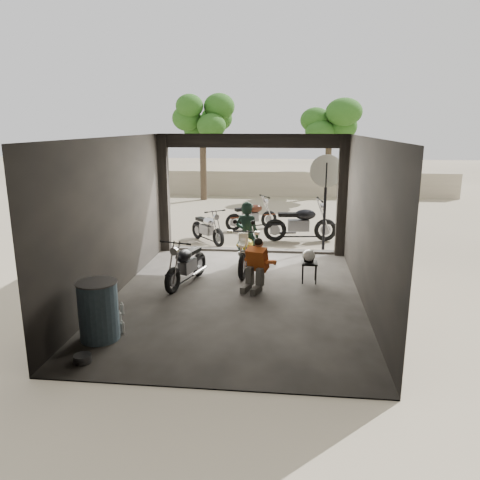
% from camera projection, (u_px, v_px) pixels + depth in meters
% --- Properties ---
extents(ground, '(80.00, 80.00, 0.00)m').
position_uv_depth(ground, '(237.00, 296.00, 9.59)').
color(ground, '#7A6D56').
rests_on(ground, ground).
extents(garage, '(7.00, 7.13, 3.20)m').
position_uv_depth(garage, '(240.00, 230.00, 9.81)').
color(garage, '#2D2B28').
rests_on(garage, ground).
extents(boundary_wall, '(18.00, 0.30, 1.20)m').
position_uv_depth(boundary_wall, '(269.00, 184.00, 22.96)').
color(boundary_wall, gray).
rests_on(boundary_wall, ground).
extents(tree_left, '(2.20, 2.20, 5.60)m').
position_uv_depth(tree_left, '(202.00, 112.00, 21.01)').
color(tree_left, '#382B1E').
rests_on(tree_left, ground).
extents(tree_right, '(2.20, 2.20, 5.00)m').
position_uv_depth(tree_right, '(330.00, 122.00, 21.96)').
color(tree_right, '#382B1E').
rests_on(tree_right, ground).
extents(main_bike, '(0.82, 1.73, 1.12)m').
position_uv_depth(main_bike, '(247.00, 249.00, 11.10)').
color(main_bike, white).
rests_on(main_bike, ground).
extents(left_bike, '(1.04, 1.71, 1.08)m').
position_uv_depth(left_bike, '(186.00, 261.00, 10.20)').
color(left_bike, black).
rests_on(left_bike, ground).
extents(outside_bike_a, '(1.49, 1.58, 1.04)m').
position_uv_depth(outside_bike_a, '(207.00, 226.00, 13.83)').
color(outside_bike_a, black).
rests_on(outside_bike_a, ground).
extents(outside_bike_b, '(1.76, 1.40, 1.11)m').
position_uv_depth(outside_bike_b, '(252.00, 213.00, 15.61)').
color(outside_bike_b, '#461D10').
rests_on(outside_bike_b, ground).
extents(outside_bike_c, '(1.99, 1.01, 1.29)m').
position_uv_depth(outside_bike_c, '(301.00, 220.00, 13.99)').
color(outside_bike_c, black).
rests_on(outside_bike_c, ground).
extents(rider, '(0.70, 0.57, 1.66)m').
position_uv_depth(rider, '(247.00, 235.00, 11.28)').
color(rider, black).
rests_on(rider, ground).
extents(mechanic, '(0.77, 0.89, 1.08)m').
position_uv_depth(mechanic, '(255.00, 266.00, 9.81)').
color(mechanic, '#C8551A').
rests_on(mechanic, ground).
extents(stool, '(0.34, 0.34, 0.48)m').
position_uv_depth(stool, '(309.00, 265.00, 10.32)').
color(stool, black).
rests_on(stool, ground).
extents(helmet, '(0.36, 0.37, 0.28)m').
position_uv_depth(helmet, '(309.00, 256.00, 10.31)').
color(helmet, white).
rests_on(helmet, stool).
extents(oil_drum, '(0.79, 0.79, 0.99)m').
position_uv_depth(oil_drum, '(99.00, 312.00, 7.55)').
color(oil_drum, '#48667A').
rests_on(oil_drum, ground).
extents(sign_post, '(0.89, 0.08, 2.66)m').
position_uv_depth(sign_post, '(326.00, 186.00, 12.66)').
color(sign_post, black).
rests_on(sign_post, ground).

